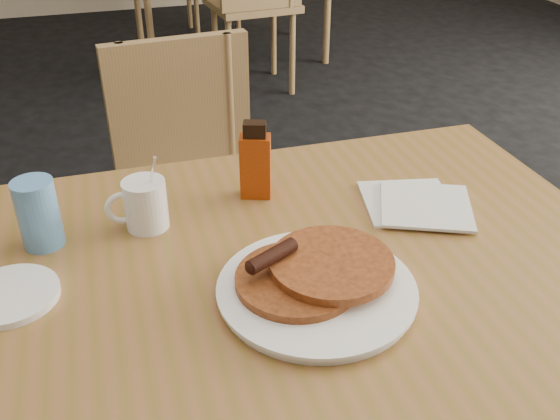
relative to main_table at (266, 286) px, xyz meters
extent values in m
cube|color=#8F5E32|center=(0.00, 0.00, 0.02)|extent=(1.30, 0.88, 0.04)
cube|color=#9B6D49|center=(0.00, 0.00, 0.00)|extent=(1.34, 0.92, 0.02)
cylinder|color=#9B6D49|center=(0.57, 0.35, -0.36)|extent=(0.04, 0.04, 0.71)
cylinder|color=#9B6D49|center=(0.16, 3.12, -0.36)|extent=(0.04, 0.04, 0.71)
cube|color=#9B6D49|center=(0.00, 0.68, -0.27)|extent=(0.44, 0.44, 0.04)
cube|color=#9B6D49|center=(0.00, 0.86, -0.03)|extent=(0.41, 0.07, 0.45)
cylinder|color=#9B6D49|center=(-0.17, 0.51, -0.50)|extent=(0.04, 0.04, 0.42)
cylinder|color=#9B6D49|center=(0.16, 0.84, -0.50)|extent=(0.04, 0.04, 0.42)
cylinder|color=#9B6D49|center=(0.60, 3.96, -0.51)|extent=(0.04, 0.04, 0.41)
cube|color=#9B6D49|center=(0.73, 2.82, -0.21)|extent=(0.51, 0.51, 0.04)
cylinder|color=#9B6D49|center=(0.54, 2.63, -0.47)|extent=(0.04, 0.04, 0.48)
cylinder|color=#9B6D49|center=(0.92, 3.01, -0.47)|extent=(0.04, 0.04, 0.48)
cylinder|color=white|center=(0.06, -0.09, 0.05)|extent=(0.30, 0.30, 0.02)
cylinder|color=white|center=(0.06, -0.09, 0.06)|extent=(0.32, 0.32, 0.01)
cylinder|color=#A04D21|center=(0.03, -0.08, 0.06)|extent=(0.20, 0.20, 0.01)
cylinder|color=#A04D21|center=(0.09, -0.07, 0.08)|extent=(0.20, 0.20, 0.01)
cylinder|color=black|center=(0.00, -0.05, 0.10)|extent=(0.09, 0.06, 0.02)
cylinder|color=white|center=(-0.17, 0.19, 0.09)|extent=(0.08, 0.08, 0.09)
torus|color=white|center=(-0.21, 0.19, 0.09)|extent=(0.06, 0.01, 0.06)
cylinder|color=black|center=(-0.17, 0.19, 0.13)|extent=(0.07, 0.07, 0.01)
cylinder|color=silver|center=(-0.16, 0.19, 0.12)|extent=(0.04, 0.04, 0.14)
cube|color=maroon|center=(0.05, 0.24, 0.10)|extent=(0.07, 0.06, 0.13)
cube|color=black|center=(0.05, 0.24, 0.18)|extent=(0.05, 0.04, 0.03)
cube|color=silver|center=(0.33, 0.12, 0.04)|extent=(0.20, 0.20, 0.01)
cube|color=silver|center=(0.35, 0.09, 0.05)|extent=(0.23, 0.23, 0.01)
cylinder|color=#5994D2|center=(-0.35, 0.18, 0.10)|extent=(0.08, 0.08, 0.13)
cylinder|color=white|center=(-0.40, 0.04, 0.05)|extent=(0.16, 0.16, 0.01)
camera|label=1|loc=(-0.23, -0.81, 0.67)|focal=40.00mm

